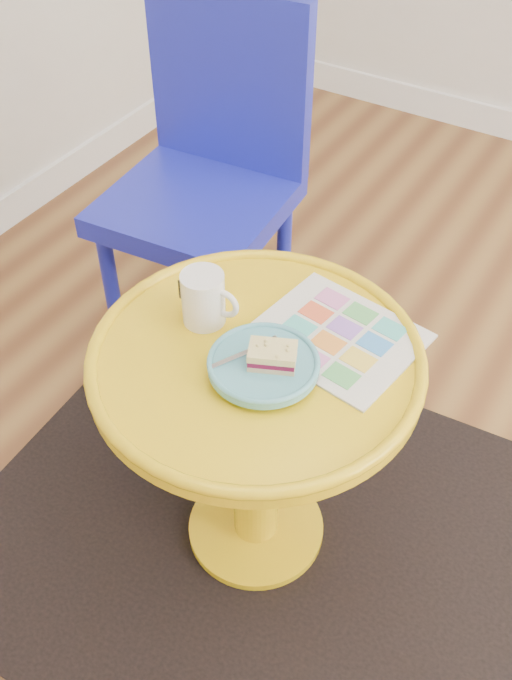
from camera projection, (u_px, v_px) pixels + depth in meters
The scene contains 9 objects.
room_walls at pixel (330, 221), 2.61m from camera, with size 4.00×4.00×4.00m.
rug at pixel (256, 530), 1.80m from camera, with size 1.30×1.10×0.01m, color black.
side_table at pixel (256, 414), 1.51m from camera, with size 0.62×0.62×0.59m.
chair at pixel (210, 170), 1.92m from camera, with size 0.46×0.47×0.97m.
newspaper at pixel (336, 336), 1.43m from camera, with size 0.29×0.25×0.01m, color silver.
mug at pixel (204, 297), 1.42m from camera, with size 0.12×0.08×0.11m.
plate at pixel (264, 365), 1.35m from camera, with size 0.20×0.20×0.02m.
cake_slice at pixel (272, 356), 1.33m from camera, with size 0.10×0.09×0.04m.
fork at pixel (248, 352), 1.36m from camera, with size 0.08×0.13×0.00m.
Camera 1 is at (-0.08, -0.98, 1.58)m, focal length 40.00 mm.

